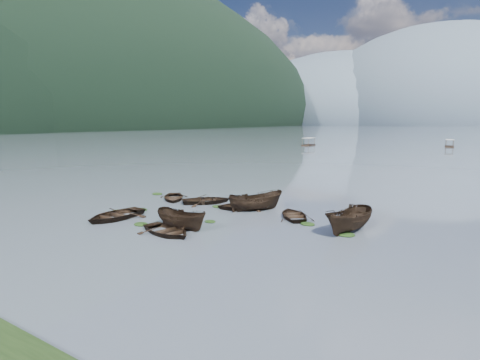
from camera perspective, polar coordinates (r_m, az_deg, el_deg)
The scene contains 23 objects.
ground_plane at distance 26.20m, azimuth -14.19°, elevation -7.80°, with size 2400.00×2400.00×0.00m, color #515A65.
left_ridge_far at distance 565.47m, azimuth -30.03°, elevation 7.00°, with size 560.00×1400.00×380.00m, color black.
haze_mtn_a at distance 958.55m, azimuth 15.29°, elevation 8.18°, with size 520.00×520.00×280.00m, color #475666.
haze_mtn_b at distance 920.60m, azimuth 27.39°, elevation 7.49°, with size 520.00×520.00×340.00m, color #475666.
rowboat_0 at distance 30.51m, azimuth -18.43°, elevation -5.62°, with size 3.41×4.78×0.99m, color black.
rowboat_1 at distance 34.52m, azimuth -5.13°, elevation -3.52°, with size 3.15×4.42×0.91m, color black.
rowboat_2 at distance 26.63m, azimuth -8.85°, elevation -7.36°, with size 1.62×4.30×1.66m, color black.
rowboat_3 at distance 29.62m, azimuth 8.19°, elevation -5.67°, with size 2.74×3.84×0.80m, color black.
rowboat_4 at distance 25.62m, azimuth -11.05°, elevation -8.07°, with size 2.98×4.17×0.86m, color black.
rowboat_5 at distance 26.60m, azimuth 16.27°, elevation -7.64°, with size 1.88×5.00×1.93m, color black.
rowboat_6 at distance 36.37m, azimuth -10.11°, elevation -2.98°, with size 2.82×3.95×0.82m, color black.
rowboat_7 at distance 32.22m, azimuth 0.18°, elevation -4.38°, with size 2.99×4.19×0.87m, color black.
rowboat_8 at distance 31.57m, azimuth 2.40°, elevation -4.67°, with size 1.79×4.76×1.84m, color black.
weed_clump_0 at distance 32.74m, azimuth -14.72°, elevation -4.47°, with size 0.98×0.80×0.21m, color black.
weed_clump_1 at distance 32.75m, azimuth -18.07°, elevation -4.61°, with size 1.02×0.81×0.22m, color black.
weed_clump_2 at distance 28.16m, azimuth -14.85°, elevation -6.65°, with size 1.12×0.89×0.24m, color black.
weed_clump_3 at distance 28.12m, azimuth -4.59°, elevation -6.40°, with size 0.88×0.74×0.20m, color black.
weed_clump_4 at distance 25.81m, azimuth 15.73°, elevation -8.12°, with size 1.29×1.02×0.27m, color black.
weed_clump_5 at distance 39.31m, azimuth -12.50°, elevation -2.16°, with size 1.15×0.93×0.24m, color black.
weed_clump_6 at distance 32.88m, azimuth -3.42°, elevation -4.13°, with size 1.01×0.84×0.21m, color black.
weed_clump_7 at distance 27.75m, azimuth 10.27°, elevation -6.73°, with size 1.08×0.86×0.24m, color black.
pontoon_left at distance 118.06m, azimuth 10.38°, elevation 5.19°, with size 2.47×5.92×2.27m, color black, non-canonical shape.
pontoon_centre at distance 125.40m, azimuth 29.27°, elevation 4.41°, with size 2.29×5.49×2.10m, color black, non-canonical shape.
Camera 1 is at (18.28, -17.24, 7.42)m, focal length 28.00 mm.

